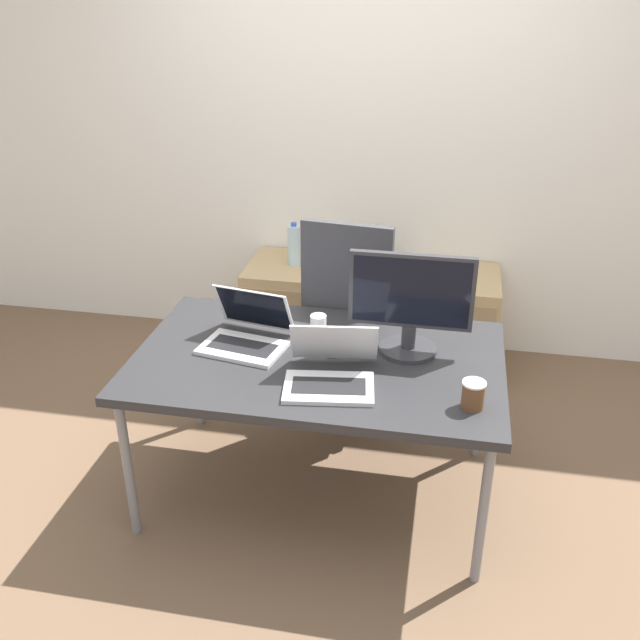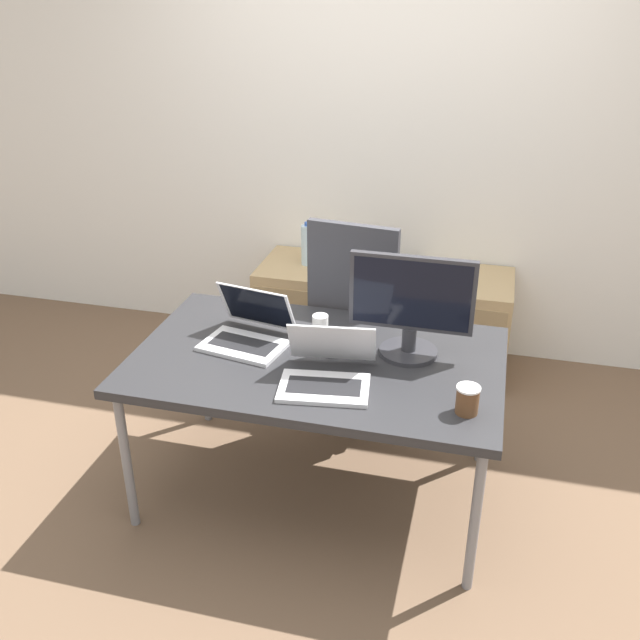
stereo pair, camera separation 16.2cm
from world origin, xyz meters
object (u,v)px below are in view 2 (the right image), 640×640
laptop_right (327,372)px  monitor (411,306)px  mouse (330,352)px  coffee_cup_white (320,326)px  laptop_left (248,332)px  water_bottle (307,245)px  cabinet_right (460,326)px  office_chair (362,339)px  coffee_cup_brown (467,400)px  cabinet_left (308,309)px

laptop_right → monitor: bearing=48.3°
mouse → coffee_cup_white: (-0.08, 0.16, 0.03)m
laptop_left → monitor: bearing=5.7°
laptop_right → water_bottle: bearing=108.2°
cabinet_right → laptop_right: 1.59m
laptop_left → laptop_right: 0.48m
office_chair → coffee_cup_brown: (0.58, -0.97, 0.33)m
cabinet_left → water_bottle: 0.42m
office_chair → coffee_cup_white: size_ratio=11.09×
office_chair → coffee_cup_white: bearing=-99.9°
mouse → water_bottle: bearing=109.4°
water_bottle → mouse: 1.32m
water_bottle → cabinet_right: bearing=-0.1°
laptop_left → office_chair: bearing=59.8°
cabinet_left → cabinet_right: (0.92, 0.00, 0.00)m
water_bottle → coffee_cup_brown: water_bottle is taller
water_bottle → coffee_cup_white: water_bottle is taller
coffee_cup_white → monitor: bearing=-8.9°
coffee_cup_brown → monitor: bearing=124.9°
mouse → laptop_right: bearing=-79.6°
laptop_right → mouse: size_ratio=6.63×
monitor → laptop_right: bearing=-131.7°
water_bottle → mouse: (0.44, -1.25, 0.01)m
cabinet_right → laptop_left: laptop_left is taller
cabinet_right → coffee_cup_brown: coffee_cup_brown is taller
water_bottle → coffee_cup_white: size_ratio=2.57×
monitor → coffee_cup_white: (-0.40, 0.06, -0.17)m
water_bottle → laptop_left: (0.07, -1.22, 0.04)m
cabinet_left → laptop_left: bearing=-86.8°
laptop_left → coffee_cup_brown: laptop_left is taller
laptop_right → cabinet_right: bearing=73.1°
mouse → cabinet_right: bearing=68.8°
coffee_cup_brown → coffee_cup_white: bearing=146.1°
coffee_cup_brown → cabinet_left: bearing=123.8°
cabinet_left → laptop_right: 1.60m
cabinet_left → cabinet_right: same height
coffee_cup_white → coffee_cup_brown: (0.67, -0.45, 0.00)m
laptop_left → coffee_cup_white: size_ratio=3.81×
office_chair → laptop_right: 0.95m
cabinet_right → monitor: bearing=-98.2°
cabinet_right → coffee_cup_white: size_ratio=5.81×
laptop_left → mouse: size_ratio=6.58×
laptop_left → coffee_cup_white: 0.32m
cabinet_left → laptop_left: 1.30m
office_chair → mouse: 0.74m
office_chair → water_bottle: office_chair is taller
water_bottle → coffee_cup_white: bearing=-71.8°
office_chair → monitor: monitor is taller
cabinet_right → monitor: monitor is taller
laptop_left → cabinet_left: bearing=93.2°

